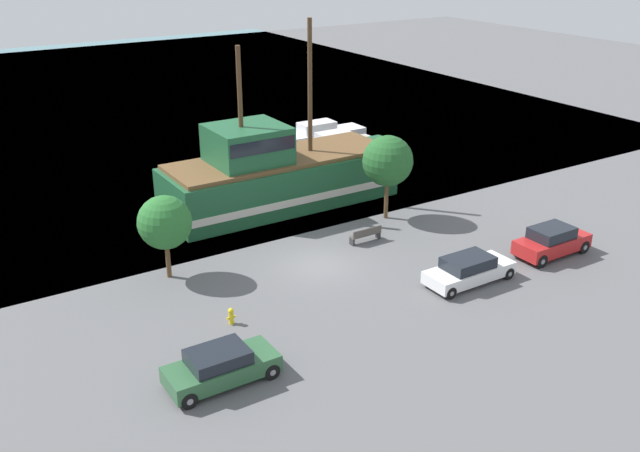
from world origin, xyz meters
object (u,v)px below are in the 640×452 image
object	(u,v)px
pirate_ship	(278,174)
moored_boat_outer	(321,134)
parked_car_curb_front	(552,241)
bench_promenade_east	(366,235)
parked_car_curb_rear	(469,270)
parked_car_curb_mid	(221,366)
fire_hydrant	(231,315)
moored_boat_dockside	(339,146)

from	to	relation	value
pirate_ship	moored_boat_outer	size ratio (longest dim) A/B	2.17
parked_car_curb_front	bench_promenade_east	size ratio (longest dim) A/B	2.26
pirate_ship	parked_car_curb_rear	bearing A→B (deg)	-79.49
moored_boat_outer	bench_promenade_east	world-z (taller)	moored_boat_outer
parked_car_curb_front	bench_promenade_east	xyz separation A→B (m)	(-7.34, 6.64, -0.35)
pirate_ship	bench_promenade_east	bearing A→B (deg)	-80.74
parked_car_curb_mid	fire_hydrant	xyz separation A→B (m)	(2.24, 3.78, -0.31)
moored_boat_dockside	parked_car_curb_front	xyz separation A→B (m)	(-0.66, -21.39, 0.16)
parked_car_curb_mid	fire_hydrant	size ratio (longest dim) A/B	5.67
pirate_ship	parked_car_curb_front	distance (m)	16.73
moored_boat_outer	parked_car_curb_mid	bearing A→B (deg)	-128.94
parked_car_curb_rear	bench_promenade_east	size ratio (longest dim) A/B	2.47
moored_boat_outer	parked_car_curb_front	xyz separation A→B (m)	(-1.40, -25.05, 0.19)
pirate_ship	moored_boat_dockside	distance (m)	11.73
pirate_ship	fire_hydrant	world-z (taller)	pirate_ship
fire_hydrant	moored_boat_dockside	bearing A→B (deg)	45.87
moored_boat_dockside	moored_boat_outer	xyz separation A→B (m)	(0.74, 3.66, -0.02)
moored_boat_outer	pirate_ship	bearing A→B (deg)	-132.91
fire_hydrant	bench_promenade_east	size ratio (longest dim) A/B	0.40
parked_car_curb_front	parked_car_curb_mid	distance (m)	19.79
parked_car_curb_mid	parked_car_curb_rear	xyz separation A→B (m)	(13.83, 1.13, -0.03)
parked_car_curb_rear	fire_hydrant	world-z (taller)	parked_car_curb_rear
moored_boat_outer	fire_hydrant	xyz separation A→B (m)	(-18.92, -22.41, -0.20)
parked_car_curb_mid	bench_promenade_east	bearing A→B (deg)	32.06
moored_boat_dockside	parked_car_curb_mid	size ratio (longest dim) A/B	1.49
parked_car_curb_front	parked_car_curb_mid	bearing A→B (deg)	-176.71
moored_boat_dockside	parked_car_curb_rear	world-z (taller)	moored_boat_dockside
pirate_ship	fire_hydrant	bearing A→B (deg)	-127.45
pirate_ship	parked_car_curb_front	size ratio (longest dim) A/B	3.72
pirate_ship	fire_hydrant	xyz separation A→B (m)	(-8.94, -11.67, -1.58)
moored_boat_outer	parked_car_curb_front	bearing A→B (deg)	-93.20
parked_car_curb_front	bench_promenade_east	distance (m)	9.90
parked_car_curb_mid	parked_car_curb_rear	bearing A→B (deg)	4.66
fire_hydrant	parked_car_curb_mid	bearing A→B (deg)	-120.64
moored_boat_dockside	parked_car_curb_mid	xyz separation A→B (m)	(-20.42, -22.53, 0.09)
parked_car_curb_rear	bench_promenade_east	world-z (taller)	parked_car_curb_rear
moored_boat_dockside	parked_car_curb_front	distance (m)	21.40
pirate_ship	bench_promenade_east	world-z (taller)	pirate_ship
fire_hydrant	bench_promenade_east	xyz separation A→B (m)	(10.19, 4.00, 0.03)
moored_boat_outer	moored_boat_dockside	bearing A→B (deg)	-101.36
parked_car_curb_front	parked_car_curb_rear	bearing A→B (deg)	-179.92
parked_car_curb_mid	bench_promenade_east	size ratio (longest dim) A/B	2.29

